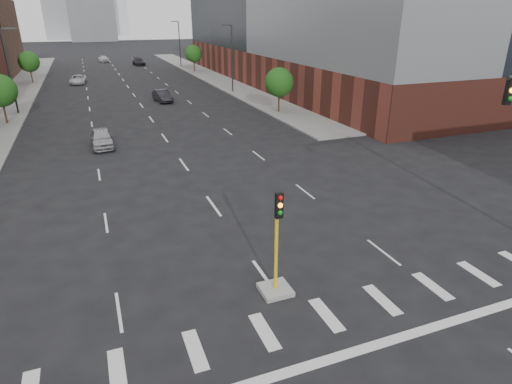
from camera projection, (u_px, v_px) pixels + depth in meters
sidewalk_left_far at (25, 84)px, 68.10m from camera, size 5.00×92.00×0.15m
sidewalk_right_far at (208, 75)px, 78.16m from camera, size 5.00×92.00×0.15m
building_right_main at (318, 10)px, 66.78m from camera, size 24.00×70.00×22.00m
median_traffic_signal at (276, 272)px, 16.84m from camera, size 1.20×1.20×4.40m
streetlight_right_a at (231, 56)px, 59.38m from camera, size 1.60×0.22×9.07m
streetlight_right_b at (179, 42)px, 89.49m from camera, size 1.60×0.22×9.07m
streetlight_left at (10, 68)px, 46.09m from camera, size 1.60×0.22×9.07m
tree_left_near at (0, 91)px, 42.22m from camera, size 3.20×3.20×4.85m
tree_left_far at (29, 62)px, 68.02m from camera, size 3.20×3.20×4.85m
tree_right_near at (279, 82)px, 47.30m from camera, size 3.20×3.20×4.85m
tree_right_far at (194, 54)px, 81.71m from camera, size 3.20×3.20×4.85m
car_near_left at (102, 138)px, 35.88m from camera, size 1.87×4.51×1.53m
car_mid_right at (162, 96)px, 54.48m from camera, size 2.06×4.62×1.47m
car_far_left at (78, 79)px, 68.60m from camera, size 2.79×5.14×1.37m
car_deep_right at (139, 62)px, 93.56m from camera, size 2.48×5.34×1.51m
car_distant at (104, 59)px, 99.76m from camera, size 2.41×4.64×1.51m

